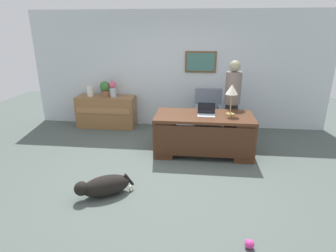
{
  "coord_description": "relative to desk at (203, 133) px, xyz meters",
  "views": [
    {
      "loc": [
        0.5,
        -4.02,
        2.27
      ],
      "look_at": [
        0.02,
        0.3,
        0.75
      ],
      "focal_mm": 29.64,
      "sensor_mm": 36.0,
      "label": 1
    }
  ],
  "objects": [
    {
      "name": "back_wall",
      "position": [
        -0.63,
        1.68,
        0.93
      ],
      "size": [
        7.0,
        0.16,
        2.7
      ],
      "color": "silver",
      "rests_on": "ground_plane"
    },
    {
      "name": "dog_toy_bone",
      "position": [
        -1.08,
        -1.42,
        -0.39
      ],
      "size": [
        0.09,
        0.17,
        0.05
      ],
      "primitive_type": "ellipsoid",
      "rotation": [
        0.0,
        0.0,
        4.96
      ],
      "color": "beige",
      "rests_on": "ground_plane"
    },
    {
      "name": "dog_lying",
      "position": [
        -1.42,
        -1.62,
        -0.26
      ],
      "size": [
        0.76,
        0.6,
        0.3
      ],
      "color": "black",
      "rests_on": "ground_plane"
    },
    {
      "name": "armchair",
      "position": [
        0.1,
        1.05,
        0.05
      ],
      "size": [
        0.6,
        0.59,
        1.03
      ],
      "color": "slate",
      "rests_on": "ground_plane"
    },
    {
      "name": "dog_toy_ball",
      "position": [
        0.49,
        -2.43,
        -0.37
      ],
      "size": [
        0.1,
        0.1,
        0.1
      ],
      "primitive_type": "sphere",
      "color": "#D8338C",
      "rests_on": "ground_plane"
    },
    {
      "name": "desk",
      "position": [
        0.0,
        0.0,
        0.0
      ],
      "size": [
        1.82,
        0.89,
        0.77
      ],
      "color": "#4C2B19",
      "rests_on": "ground_plane"
    },
    {
      "name": "vase_empty",
      "position": [
        -2.69,
        1.33,
        0.46
      ],
      "size": [
        0.16,
        0.16,
        0.24
      ],
      "primitive_type": "cylinder",
      "color": "silver",
      "rests_on": "credenza"
    },
    {
      "name": "potted_plant",
      "position": [
        -2.32,
        1.33,
        0.54
      ],
      "size": [
        0.24,
        0.24,
        0.36
      ],
      "color": "brown",
      "rests_on": "credenza"
    },
    {
      "name": "credenza",
      "position": [
        -2.33,
        1.33,
        -0.04
      ],
      "size": [
        1.39,
        0.5,
        0.76
      ],
      "color": "olive",
      "rests_on": "ground_plane"
    },
    {
      "name": "vase_with_flowers",
      "position": [
        -2.13,
        1.33,
        0.54
      ],
      "size": [
        0.17,
        0.17,
        0.37
      ],
      "color": "silver",
      "rests_on": "credenza"
    },
    {
      "name": "person_standing",
      "position": [
        0.58,
        0.75,
        0.46
      ],
      "size": [
        0.32,
        0.32,
        1.69
      ],
      "color": "#262323",
      "rests_on": "ground_plane"
    },
    {
      "name": "desk_lamp",
      "position": [
        0.48,
        0.1,
        0.79
      ],
      "size": [
        0.22,
        0.22,
        0.57
      ],
      "color": "#9E8447",
      "rests_on": "desk"
    },
    {
      "name": "laptop",
      "position": [
        0.04,
        0.01,
        0.41
      ],
      "size": [
        0.32,
        0.22,
        0.22
      ],
      "color": "#B2B5BA",
      "rests_on": "desk"
    },
    {
      "name": "ground_plane",
      "position": [
        -0.63,
        -0.92,
        -0.42
      ],
      "size": [
        12.0,
        12.0,
        0.0
      ],
      "primitive_type": "plane",
      "color": "#4C5651"
    }
  ]
}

